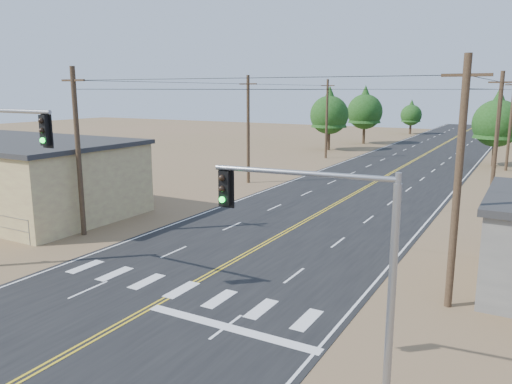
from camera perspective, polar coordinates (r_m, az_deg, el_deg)
The scene contains 14 objects.
ground at distance 17.70m, azimuth -25.42°, elevation -18.91°, with size 220.00×220.00×0.00m, color brown.
road at distance 41.45m, azimuth 10.37°, elevation -0.65°, with size 15.00×200.00×0.02m, color black.
building_left at distance 41.14m, azimuth -27.02°, elevation 1.71°, with size 20.00×10.00×5.00m, color #D7C97C.
utility_pole_left_near at distance 31.28m, azimuth -19.66°, elevation 4.42°, with size 1.80×0.30×10.00m.
utility_pole_left_mid at distance 46.85m, azimuth -0.90°, elevation 7.25°, with size 1.80×0.30×10.00m.
utility_pole_left_far at distance 64.90m, azimuth 8.09°, elevation 8.34°, with size 1.80×0.30×10.00m.
utility_pole_right_near at distance 20.86m, azimuth 22.06°, elevation 0.97°, with size 1.80×0.30×10.00m.
utility_pole_right_mid at distance 40.64m, azimuth 25.78°, elevation 5.44°, with size 1.80×0.30×10.00m.
utility_pole_right_far at distance 60.57m, azimuth 27.07°, elevation 6.98°, with size 1.80×0.30×10.00m.
signal_mast_right at distance 13.67m, azimuth 9.29°, elevation -6.40°, with size 5.22×0.82×6.64m.
tree_left_near at distance 73.93m, azimuth 8.38°, elevation 9.15°, with size 5.57×5.57×9.28m.
tree_left_mid at distance 83.98m, azimuth 12.34°, elevation 9.35°, with size 5.67×5.67×9.45m.
tree_left_far at distance 104.91m, azimuth 17.32°, elevation 8.62°, with size 4.11×4.11×6.85m.
tree_right_near at distance 63.52m, azimuth 25.87°, elevation 7.57°, with size 5.38×5.38×8.97m.
Camera 1 is at (12.94, -8.41, 8.65)m, focal length 35.00 mm.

